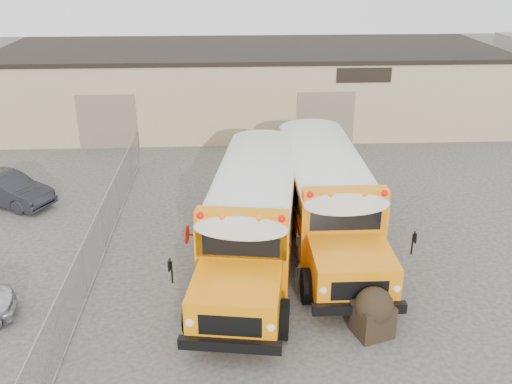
{
  "coord_description": "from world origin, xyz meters",
  "views": [
    {
      "loc": [
        -1.45,
        -15.49,
        10.16
      ],
      "look_at": [
        -0.4,
        4.57,
        1.6
      ],
      "focal_mm": 40.0,
      "sensor_mm": 36.0,
      "label": 1
    }
  ],
  "objects_px": {
    "tarp_bundle": "(374,311)",
    "school_bus_left": "(268,145)",
    "car_dark": "(7,189)",
    "school_bus_right": "(304,134)"
  },
  "relations": [
    {
      "from": "tarp_bundle",
      "to": "school_bus_left",
      "type": "bearing_deg",
      "value": 100.54
    },
    {
      "from": "school_bus_left",
      "to": "car_dark",
      "type": "relative_size",
      "value": 2.74
    },
    {
      "from": "car_dark",
      "to": "tarp_bundle",
      "type": "bearing_deg",
      "value": -99.27
    },
    {
      "from": "school_bus_left",
      "to": "school_bus_right",
      "type": "distance_m",
      "value": 2.45
    },
    {
      "from": "school_bus_left",
      "to": "car_dark",
      "type": "bearing_deg",
      "value": -171.17
    },
    {
      "from": "school_bus_right",
      "to": "car_dark",
      "type": "distance_m",
      "value": 13.71
    },
    {
      "from": "school_bus_left",
      "to": "car_dark",
      "type": "distance_m",
      "value": 11.58
    },
    {
      "from": "school_bus_left",
      "to": "tarp_bundle",
      "type": "height_order",
      "value": "school_bus_left"
    },
    {
      "from": "tarp_bundle",
      "to": "car_dark",
      "type": "height_order",
      "value": "tarp_bundle"
    },
    {
      "from": "school_bus_right",
      "to": "car_dark",
      "type": "relative_size",
      "value": 2.68
    }
  ]
}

